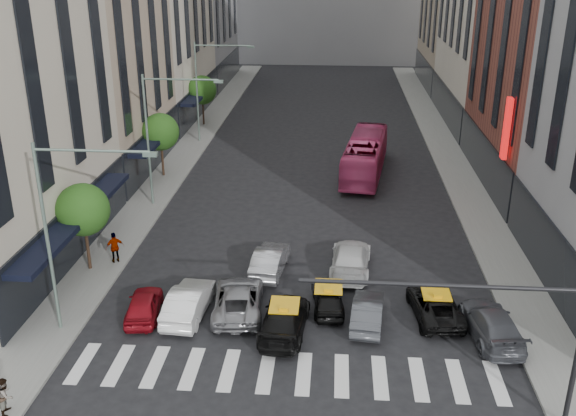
% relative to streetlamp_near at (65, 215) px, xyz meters
% --- Properties ---
extents(ground, '(160.00, 160.00, 0.00)m').
position_rel_streetlamp_near_xyz_m(ground, '(10.04, -4.00, -5.90)').
color(ground, black).
rests_on(ground, ground).
extents(sidewalk_left, '(3.00, 96.00, 0.15)m').
position_rel_streetlamp_near_xyz_m(sidewalk_left, '(-1.46, 26.00, -5.83)').
color(sidewalk_left, slate).
rests_on(sidewalk_left, ground).
extents(sidewalk_right, '(3.00, 96.00, 0.15)m').
position_rel_streetlamp_near_xyz_m(sidewalk_right, '(21.54, 26.00, -5.83)').
color(sidewalk_right, slate).
rests_on(sidewalk_right, ground).
extents(building_left_b, '(8.00, 16.00, 24.00)m').
position_rel_streetlamp_near_xyz_m(building_left_b, '(-6.96, 24.00, 6.10)').
color(building_left_b, tan).
rests_on(building_left_b, ground).
extents(building_right_b, '(8.00, 18.00, 26.00)m').
position_rel_streetlamp_near_xyz_m(building_right_b, '(27.04, 23.00, 7.10)').
color(building_right_b, brown).
rests_on(building_right_b, ground).
extents(tree_near, '(2.88, 2.88, 4.95)m').
position_rel_streetlamp_near_xyz_m(tree_near, '(-1.76, 6.00, -2.25)').
color(tree_near, black).
rests_on(tree_near, sidewalk_left).
extents(tree_mid, '(2.88, 2.88, 4.95)m').
position_rel_streetlamp_near_xyz_m(tree_mid, '(-1.76, 22.00, -2.25)').
color(tree_mid, black).
rests_on(tree_mid, sidewalk_left).
extents(tree_far, '(2.88, 2.88, 4.95)m').
position_rel_streetlamp_near_xyz_m(tree_far, '(-1.76, 38.00, -2.25)').
color(tree_far, black).
rests_on(tree_far, sidewalk_left).
extents(streetlamp_near, '(5.38, 0.25, 9.00)m').
position_rel_streetlamp_near_xyz_m(streetlamp_near, '(0.00, 0.00, 0.00)').
color(streetlamp_near, gray).
rests_on(streetlamp_near, sidewalk_left).
extents(streetlamp_mid, '(5.38, 0.25, 9.00)m').
position_rel_streetlamp_near_xyz_m(streetlamp_mid, '(0.00, 16.00, 0.00)').
color(streetlamp_mid, gray).
rests_on(streetlamp_mid, sidewalk_left).
extents(streetlamp_far, '(5.38, 0.25, 9.00)m').
position_rel_streetlamp_near_xyz_m(streetlamp_far, '(0.00, 32.00, 0.00)').
color(streetlamp_far, gray).
rests_on(streetlamp_far, sidewalk_left).
extents(traffic_signal, '(10.10, 0.20, 6.00)m').
position_rel_streetlamp_near_xyz_m(traffic_signal, '(17.74, -5.00, -1.43)').
color(traffic_signal, black).
rests_on(traffic_signal, ground).
extents(liberty_sign, '(0.30, 0.70, 4.00)m').
position_rel_streetlamp_near_xyz_m(liberty_sign, '(22.64, 16.00, 0.10)').
color(liberty_sign, red).
rests_on(liberty_sign, ground).
extents(car_red, '(1.99, 3.96, 1.29)m').
position_rel_streetlamp_near_xyz_m(car_red, '(2.64, 1.47, -5.26)').
color(car_red, maroon).
rests_on(car_red, ground).
extents(car_white_front, '(1.90, 4.70, 1.52)m').
position_rel_streetlamp_near_xyz_m(car_white_front, '(4.80, 1.75, -5.14)').
color(car_white_front, silver).
rests_on(car_white_front, ground).
extents(car_silver, '(2.85, 5.33, 1.43)m').
position_rel_streetlamp_near_xyz_m(car_silver, '(7.14, 2.26, -5.19)').
color(car_silver, gray).
rests_on(car_silver, ground).
extents(taxi_left, '(2.36, 5.05, 1.43)m').
position_rel_streetlamp_near_xyz_m(taxi_left, '(9.58, 0.61, -5.19)').
color(taxi_left, black).
rests_on(taxi_left, ground).
extents(taxi_center, '(1.77, 3.80, 1.26)m').
position_rel_streetlamp_near_xyz_m(taxi_center, '(11.57, 2.82, -5.27)').
color(taxi_center, black).
rests_on(taxi_center, ground).
extents(car_grey_mid, '(1.81, 4.18, 1.34)m').
position_rel_streetlamp_near_xyz_m(car_grey_mid, '(13.45, 1.65, -5.24)').
color(car_grey_mid, '#393B40').
rests_on(car_grey_mid, ground).
extents(taxi_right, '(2.64, 4.83, 1.28)m').
position_rel_streetlamp_near_xyz_m(taxi_right, '(16.74, 2.57, -5.26)').
color(taxi_right, black).
rests_on(taxi_right, ground).
extents(car_grey_curb, '(2.57, 5.18, 1.45)m').
position_rel_streetlamp_near_xyz_m(car_grey_curb, '(19.07, 0.89, -5.18)').
color(car_grey_curb, '#46484F').
rests_on(car_grey_curb, ground).
extents(car_row2_left, '(1.98, 4.55, 1.46)m').
position_rel_streetlamp_near_xyz_m(car_row2_left, '(8.27, 6.65, -5.18)').
color(car_row2_left, '#9E9FA4').
rests_on(car_row2_left, ground).
extents(car_row2_right, '(2.48, 5.37, 1.52)m').
position_rel_streetlamp_near_xyz_m(car_row2_right, '(12.73, 7.09, -5.14)').
color(car_row2_right, silver).
rests_on(car_row2_right, ground).
extents(bus, '(4.14, 11.53, 3.14)m').
position_rel_streetlamp_near_xyz_m(bus, '(14.07, 23.78, -4.33)').
color(bus, '#C93B72').
rests_on(bus, ground).
extents(pedestrian_near, '(0.73, 0.85, 1.52)m').
position_rel_streetlamp_near_xyz_m(pedestrian_near, '(-0.53, -5.95, -4.99)').
color(pedestrian_near, gray).
rests_on(pedestrian_near, sidewalk_left).
extents(pedestrian_far, '(1.13, 0.92, 1.80)m').
position_rel_streetlamp_near_xyz_m(pedestrian_far, '(-0.55, 6.88, -4.85)').
color(pedestrian_far, gray).
rests_on(pedestrian_far, sidewalk_left).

